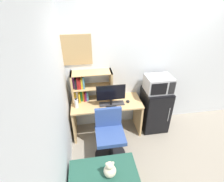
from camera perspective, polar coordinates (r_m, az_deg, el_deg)
name	(u,v)px	position (r m, az deg, el deg)	size (l,w,h in m)	color
wall_back	(170,63)	(3.61, 18.45, 8.65)	(6.40, 0.04, 2.60)	silver
wall_left	(51,134)	(1.89, -19.40, -13.22)	(0.04, 4.40, 2.60)	silver
desk	(107,111)	(3.38, -1.76, -6.67)	(1.31, 0.56, 0.72)	tan
hutch_bookshelf	(86,86)	(3.22, -8.58, 1.56)	(0.74, 0.28, 0.57)	tan
monitor	(111,94)	(3.04, -0.34, -1.14)	(0.51, 0.21, 0.41)	black
keyboard	(112,104)	(3.20, -0.07, -4.19)	(0.46, 0.14, 0.02)	#333338
computer_mouse	(128,101)	(3.26, 5.24, -3.41)	(0.06, 0.08, 0.03)	black
water_bottle	(76,103)	(3.13, -11.62, -4.01)	(0.07, 0.07, 0.19)	silver
mini_fridge	(155,109)	(3.65, 13.84, -5.88)	(0.51, 0.52, 0.88)	black
microwave	(159,84)	(3.34, 15.05, 2.31)	(0.49, 0.40, 0.29)	#ADADB2
desk_chair	(110,137)	(3.03, -0.75, -14.95)	(0.54, 0.54, 0.88)	black
teddy_bear	(110,170)	(2.47, -0.71, -24.48)	(0.17, 0.17, 0.25)	beige
wall_corkboard	(73,50)	(3.08, -12.85, 12.93)	(0.65, 0.02, 0.52)	tan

